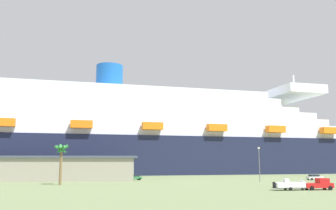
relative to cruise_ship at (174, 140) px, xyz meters
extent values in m
plane|color=#66754C|center=(-9.65, -39.62, -14.90)|extent=(600.00, 600.00, 0.00)
cube|color=#191E38|center=(-0.07, 0.03, -7.14)|extent=(194.22, 47.06, 15.52)
cube|color=white|center=(-0.07, 0.03, 2.06)|extent=(171.02, 42.67, 2.88)
cube|color=white|center=(-3.90, -0.29, 4.94)|extent=(163.18, 41.38, 2.88)
cube|color=white|center=(-7.73, -0.60, 7.83)|extent=(155.76, 40.37, 2.88)
cube|color=white|center=(-11.57, -0.91, 10.71)|extent=(151.04, 39.84, 2.88)
cube|color=white|center=(-15.40, -1.22, 13.59)|extent=(141.05, 38.86, 2.88)
cube|color=white|center=(-19.23, -1.54, 16.48)|extent=(134.64, 37.54, 2.88)
cube|color=white|center=(-23.07, -1.85, 19.36)|extent=(126.65, 36.18, 2.88)
cube|color=white|center=(57.43, 4.71, 22.80)|extent=(21.98, 36.15, 4.00)
cylinder|color=#1959B2|center=(-28.82, -2.32, 26.07)|extent=(12.24, 12.24, 10.55)
cylinder|color=silver|center=(61.26, 5.03, 26.80)|extent=(0.80, 0.80, 12.00)
cube|color=orange|center=(-65.82, -21.79, 4.08)|extent=(8.23, 3.84, 2.80)
cube|color=orange|center=(-38.98, -19.60, 4.08)|extent=(8.23, 3.84, 2.80)
cube|color=orange|center=(-12.15, -17.42, 4.08)|extent=(8.23, 3.84, 2.80)
cube|color=orange|center=(14.68, -15.23, 4.08)|extent=(8.23, 3.84, 2.80)
cube|color=orange|center=(41.51, -13.04, 4.08)|extent=(8.23, 3.84, 2.80)
cube|color=orange|center=(68.34, -10.85, 4.08)|extent=(8.23, 3.84, 2.80)
cube|color=gray|center=(-47.54, -42.12, -11.74)|extent=(54.08, 30.12, 6.31)
cube|color=#3F4759|center=(-47.54, -42.12, -8.29)|extent=(56.24, 31.32, 0.60)
cube|color=red|center=(8.96, -93.83, -14.05)|extent=(5.66, 2.19, 0.90)
cube|color=red|center=(9.97, -93.86, -13.15)|extent=(2.08, 1.91, 0.90)
cube|color=#26333F|center=(10.64, -93.89, -13.24)|extent=(0.16, 1.68, 0.63)
cylinder|color=black|center=(10.95, -92.90, -14.50)|extent=(0.81, 0.31, 0.80)
cylinder|color=black|center=(10.88, -94.90, -14.50)|extent=(0.81, 0.31, 0.80)
cylinder|color=black|center=(7.20, -92.77, -14.50)|extent=(0.81, 0.31, 0.80)
cylinder|color=black|center=(7.13, -94.77, -14.50)|extent=(0.81, 0.31, 0.80)
cube|color=#595960|center=(3.18, -93.63, -14.43)|extent=(6.21, 2.17, 0.16)
cube|color=#595960|center=(6.81, -93.76, -14.43)|extent=(2.01, 0.19, 0.10)
cylinder|color=black|center=(2.94, -92.53, -14.58)|extent=(0.65, 0.24, 0.64)
cylinder|color=black|center=(2.86, -94.72, -14.58)|extent=(0.65, 0.24, 0.64)
cube|color=white|center=(3.18, -93.63, -13.90)|extent=(5.66, 2.37, 0.90)
cone|color=white|center=(6.37, -93.74, -13.90)|extent=(1.27, 2.01, 1.97)
cube|color=silver|center=(2.62, -93.61, -13.10)|extent=(0.83, 1.03, 0.70)
cube|color=black|center=(0.19, -93.53, -13.90)|extent=(0.38, 0.51, 1.10)
cylinder|color=brown|center=(-40.92, -69.18, -10.90)|extent=(0.61, 0.61, 8.00)
cone|color=#287233|center=(-40.52, -69.24, -6.80)|extent=(1.18, 3.31, 2.05)
cone|color=#287233|center=(-40.61, -68.93, -6.80)|extent=(2.38, 2.68, 2.71)
cone|color=#287233|center=(-40.77, -68.81, -6.80)|extent=(3.29, 1.81, 2.00)
cone|color=#287233|center=(-41.05, -68.80, -6.80)|extent=(3.25, 1.71, 2.18)
cone|color=#287233|center=(-41.29, -69.05, -6.80)|extent=(1.75, 3.34, 1.86)
cone|color=#287233|center=(-41.31, -69.27, -6.80)|extent=(1.40, 3.32, 2.02)
cone|color=#287233|center=(-41.18, -69.48, -6.80)|extent=(2.90, 2.67, 2.04)
cone|color=#287233|center=(-40.77, -69.55, -6.80)|extent=(3.10, 1.76, 2.48)
cone|color=#287233|center=(-40.60, -69.43, -6.80)|extent=(2.49, 2.93, 2.27)
sphere|color=#287233|center=(-40.92, -69.18, -6.90)|extent=(1.10, 1.10, 1.10)
cylinder|color=slate|center=(9.91, -65.63, -10.58)|extent=(0.20, 0.20, 8.63)
sphere|color=#F9F2CC|center=(9.91, -65.63, -6.01)|extent=(0.56, 0.56, 0.56)
cube|color=black|center=(-54.10, -50.70, -14.22)|extent=(4.86, 2.59, 0.70)
cube|color=#1E232D|center=(-53.87, -50.66, -13.59)|extent=(2.82, 2.10, 0.55)
cylinder|color=black|center=(-55.46, -51.88, -14.57)|extent=(0.69, 0.32, 0.66)
cylinder|color=black|center=(-55.75, -49.98, -14.57)|extent=(0.69, 0.32, 0.66)
cylinder|color=black|center=(-52.45, -51.42, -14.57)|extent=(0.69, 0.32, 0.66)
cylinder|color=black|center=(-52.73, -49.52, -14.57)|extent=(0.69, 0.32, 0.66)
cube|color=#2D723F|center=(-22.00, -50.12, -14.22)|extent=(4.47, 2.54, 0.70)
cube|color=#1E232D|center=(-21.79, -50.08, -13.59)|extent=(2.62, 2.02, 0.55)
cylinder|color=black|center=(-23.20, -51.26, -14.57)|extent=(0.69, 0.34, 0.66)
cylinder|color=black|center=(-23.53, -49.50, -14.57)|extent=(0.69, 0.34, 0.66)
cylinder|color=black|center=(-20.47, -50.74, -14.57)|extent=(0.69, 0.34, 0.66)
cylinder|color=black|center=(-20.80, -48.99, -14.57)|extent=(0.69, 0.34, 0.66)
cube|color=silver|center=(30.11, -58.86, -14.22)|extent=(4.69, 1.97, 0.70)
cube|color=#1E232D|center=(29.88, -58.85, -13.59)|extent=(2.63, 1.77, 0.55)
cylinder|color=black|center=(31.66, -57.90, -14.57)|extent=(0.66, 0.22, 0.66)
cylinder|color=black|center=(31.65, -59.84, -14.57)|extent=(0.66, 0.22, 0.66)
cylinder|color=black|center=(28.57, -57.87, -14.57)|extent=(0.66, 0.22, 0.66)
cylinder|color=black|center=(28.56, -59.82, -14.57)|extent=(0.66, 0.22, 0.66)
camera|label=1|loc=(-32.13, -159.35, -9.56)|focal=39.54mm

